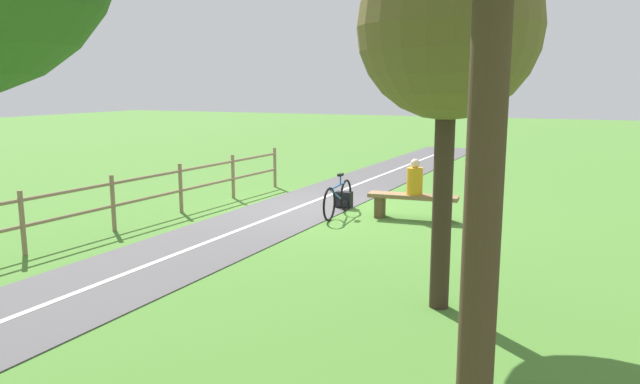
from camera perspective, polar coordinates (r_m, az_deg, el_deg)
ground_plane at (r=13.05m, az=0.96°, el=-1.63°), size 80.00×80.00×0.00m
paved_path at (r=10.05m, az=-12.42°, el=-5.41°), size 3.38×36.05×0.02m
path_centre_line at (r=10.05m, az=-12.42°, el=-5.36°), size 1.17×31.99×0.00m
bench at (r=12.16m, az=8.82°, el=-0.95°), size 1.82×0.54×0.50m
person_seated at (r=12.08m, az=9.01°, el=1.20°), size 0.34×0.34×0.72m
bicycle at (r=12.32m, az=1.72°, el=-0.63°), size 0.15×1.74×0.86m
backpack at (r=13.16m, az=2.28°, el=-0.75°), size 0.36×0.27×0.36m
fence_roadside at (r=11.63m, az=-19.13°, el=-0.53°), size 0.90×11.11×1.05m
tree_far_right at (r=7.11m, az=12.15°, el=14.83°), size 2.08×2.08×4.34m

